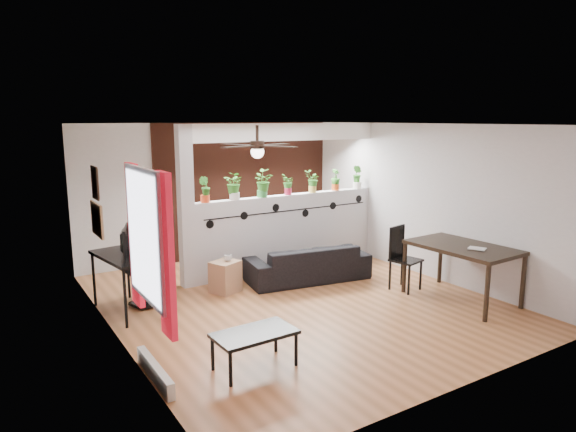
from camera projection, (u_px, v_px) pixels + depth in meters
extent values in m
cube|color=#945830|center=(296.00, 304.00, 7.69)|extent=(6.30, 7.10, 0.10)
cube|color=#B7B7BA|center=(211.00, 191.00, 9.95)|extent=(6.30, 0.04, 2.90)
cube|color=#B7B7BA|center=(468.00, 265.00, 4.93)|extent=(6.30, 0.04, 2.90)
cube|color=#B7B7BA|center=(111.00, 237.00, 6.07)|extent=(0.04, 7.10, 2.90)
cube|color=#B7B7BA|center=(424.00, 200.00, 8.81)|extent=(0.04, 7.10, 2.90)
cube|color=white|center=(297.00, 121.00, 7.18)|extent=(6.30, 7.10, 0.10)
cube|color=#BCBCC1|center=(288.00, 232.00, 9.22)|extent=(3.60, 0.18, 1.35)
cube|color=white|center=(288.00, 132.00, 8.89)|extent=(3.60, 0.18, 0.30)
cube|color=#BCBCC1|center=(186.00, 207.00, 8.10)|extent=(0.22, 0.20, 2.60)
cube|color=#A3472F|center=(249.00, 188.00, 10.32)|extent=(3.90, 0.05, 2.60)
cube|color=black|center=(291.00, 210.00, 9.06)|extent=(3.31, 0.01, 0.02)
cylinder|color=black|center=(210.00, 224.00, 8.27)|extent=(0.14, 0.01, 0.14)
cylinder|color=black|center=(244.00, 216.00, 8.58)|extent=(0.14, 0.01, 0.14)
cylinder|color=black|center=(276.00, 208.00, 8.89)|extent=(0.14, 0.01, 0.14)
cylinder|color=black|center=(305.00, 213.00, 9.24)|extent=(0.14, 0.01, 0.14)
cylinder|color=black|center=(333.00, 206.00, 9.55)|extent=(0.14, 0.01, 0.14)
cylinder|color=black|center=(359.00, 199.00, 9.86)|extent=(0.14, 0.01, 0.14)
cube|color=white|center=(143.00, 236.00, 5.04)|extent=(0.02, 0.95, 1.25)
cube|color=white|center=(145.00, 236.00, 5.05)|extent=(0.04, 1.05, 1.35)
cube|color=red|center=(166.00, 256.00, 4.67)|extent=(0.06, 0.30, 1.55)
cube|color=red|center=(135.00, 235.00, 5.50)|extent=(0.06, 0.30, 1.55)
cube|color=silver|center=(155.00, 372.00, 5.34)|extent=(0.08, 1.00, 0.18)
cube|color=#946D47|center=(97.00, 220.00, 6.87)|extent=(0.03, 0.60, 0.45)
cube|color=#8C7259|center=(95.00, 183.00, 6.73)|extent=(0.03, 0.30, 0.40)
cube|color=black|center=(95.00, 183.00, 6.73)|extent=(0.02, 0.34, 0.44)
cylinder|color=black|center=(257.00, 133.00, 6.54)|extent=(0.04, 0.04, 0.20)
cylinder|color=black|center=(257.00, 145.00, 6.57)|extent=(0.18, 0.18, 0.10)
sphere|color=white|center=(257.00, 152.00, 6.59)|extent=(0.17, 0.17, 0.17)
cube|color=black|center=(274.00, 145.00, 6.84)|extent=(0.55, 0.29, 0.01)
cube|color=black|center=(238.00, 145.00, 6.78)|extent=(0.29, 0.55, 0.01)
cube|color=black|center=(239.00, 147.00, 6.31)|extent=(0.55, 0.29, 0.01)
cube|color=black|center=(278.00, 147.00, 6.37)|extent=(0.29, 0.55, 0.01)
cylinder|color=#E6431B|center=(205.00, 199.00, 8.25)|extent=(0.15, 0.15, 0.12)
imported|color=#1D5819|center=(205.00, 186.00, 8.22)|extent=(0.27, 0.27, 0.32)
cylinder|color=silver|center=(235.00, 196.00, 8.53)|extent=(0.17, 0.17, 0.12)
imported|color=#1D5819|center=(234.00, 183.00, 8.49)|extent=(0.30, 0.31, 0.36)
cylinder|color=#2F8139|center=(262.00, 194.00, 8.81)|extent=(0.17, 0.17, 0.12)
imported|color=#1D5819|center=(262.00, 180.00, 8.76)|extent=(0.26, 0.29, 0.37)
cylinder|color=#BA1D41|center=(288.00, 191.00, 9.08)|extent=(0.12, 0.12, 0.12)
imported|color=#1D5819|center=(288.00, 182.00, 9.05)|extent=(0.22, 0.23, 0.27)
cylinder|color=gold|center=(312.00, 189.00, 9.36)|extent=(0.14, 0.14, 0.12)
imported|color=#1D5819|center=(313.00, 179.00, 9.32)|extent=(0.20, 0.17, 0.30)
cylinder|color=#DD541A|center=(335.00, 187.00, 9.63)|extent=(0.14, 0.14, 0.12)
imported|color=#1D5819|center=(336.00, 177.00, 9.60)|extent=(0.22, 0.18, 0.30)
cylinder|color=white|center=(357.00, 185.00, 9.91)|extent=(0.16, 0.16, 0.12)
imported|color=#1D5819|center=(357.00, 174.00, 9.87)|extent=(0.20, 0.25, 0.35)
imported|color=black|center=(307.00, 263.00, 8.62)|extent=(2.05, 1.07, 0.57)
cube|color=#A67757|center=(225.00, 277.00, 8.02)|extent=(0.51, 0.49, 0.49)
imported|color=gray|center=(228.00, 258.00, 7.99)|extent=(0.13, 0.13, 0.10)
cube|color=black|center=(125.00, 256.00, 7.09)|extent=(0.77, 1.23, 0.04)
cylinder|color=black|center=(125.00, 299.00, 6.61)|extent=(0.04, 0.04, 0.79)
cylinder|color=black|center=(162.00, 290.00, 6.95)|extent=(0.04, 0.04, 0.79)
cylinder|color=black|center=(94.00, 280.00, 7.40)|extent=(0.04, 0.04, 0.79)
cylinder|color=black|center=(128.00, 273.00, 7.73)|extent=(0.04, 0.04, 0.79)
imported|color=black|center=(122.00, 245.00, 7.20)|extent=(0.35, 0.18, 0.20)
cylinder|color=black|center=(147.00, 302.00, 7.49)|extent=(0.53, 0.53, 0.04)
cylinder|color=black|center=(146.00, 288.00, 7.45)|extent=(0.06, 0.06, 0.45)
cube|color=black|center=(145.00, 271.00, 7.40)|extent=(0.48, 0.48, 0.07)
cube|color=black|center=(139.00, 250.00, 7.50)|extent=(0.41, 0.12, 0.49)
cube|color=black|center=(463.00, 247.00, 7.56)|extent=(1.00, 1.58, 0.05)
cylinder|color=black|center=(487.00, 294.00, 6.81)|extent=(0.07, 0.07, 0.78)
cylinder|color=black|center=(523.00, 282.00, 7.29)|extent=(0.07, 0.07, 0.78)
cylinder|color=black|center=(404.00, 268.00, 7.99)|extent=(0.07, 0.07, 0.78)
cylinder|color=black|center=(440.00, 259.00, 8.47)|extent=(0.07, 0.07, 0.78)
imported|color=gray|center=(476.00, 250.00, 7.25)|extent=(0.26, 0.29, 0.02)
cube|color=black|center=(406.00, 260.00, 8.07)|extent=(0.49, 0.49, 0.03)
cube|color=black|center=(397.00, 242.00, 8.15)|extent=(0.39, 0.12, 0.52)
cube|color=black|center=(409.00, 280.00, 7.88)|extent=(0.03, 0.03, 0.49)
cube|color=black|center=(421.00, 275.00, 8.12)|extent=(0.03, 0.03, 0.49)
cube|color=black|center=(391.00, 260.00, 8.07)|extent=(0.03, 0.03, 0.99)
cube|color=black|center=(403.00, 255.00, 8.31)|extent=(0.03, 0.03, 0.99)
cube|color=black|center=(254.00, 334.00, 5.54)|extent=(0.90, 0.52, 0.04)
cylinder|color=black|center=(231.00, 369.00, 5.19)|extent=(0.04, 0.04, 0.38)
cylinder|color=black|center=(296.00, 349.00, 5.63)|extent=(0.04, 0.04, 0.38)
cylinder|color=black|center=(213.00, 354.00, 5.53)|extent=(0.04, 0.04, 0.38)
cylinder|color=black|center=(276.00, 336.00, 5.97)|extent=(0.04, 0.04, 0.38)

